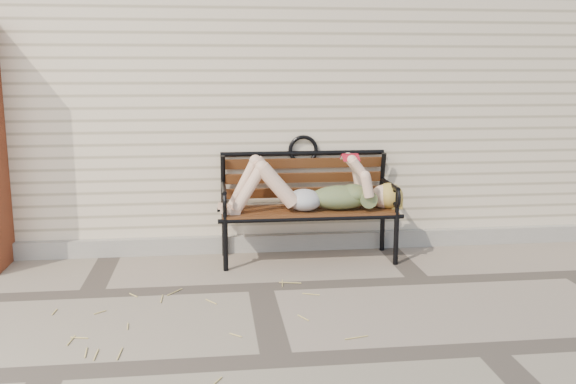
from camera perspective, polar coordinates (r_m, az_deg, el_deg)
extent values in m
plane|color=gray|center=(4.90, -2.47, -8.43)|extent=(80.00, 80.00, 0.00)
cube|color=beige|center=(7.62, -4.36, 9.99)|extent=(8.00, 4.00, 3.00)
cube|color=#A6A096|center=(5.80, -3.23, -4.56)|extent=(8.00, 0.10, 0.15)
cylinder|color=black|center=(5.24, -5.58, -4.71)|extent=(0.04, 0.04, 0.43)
cylinder|color=black|center=(5.65, -5.69, -3.53)|extent=(0.04, 0.04, 0.43)
cylinder|color=black|center=(5.45, 9.59, -4.18)|extent=(0.04, 0.04, 0.43)
cylinder|color=black|center=(5.85, 8.39, -3.09)|extent=(0.04, 0.04, 0.43)
cube|color=#563116|center=(5.45, 1.82, -1.69)|extent=(1.46, 0.47, 0.03)
cylinder|color=black|center=(5.25, 2.17, -2.40)|extent=(1.54, 0.04, 0.04)
cylinder|color=black|center=(5.67, 1.49, -1.40)|extent=(1.54, 0.04, 0.04)
torus|color=black|center=(5.68, 1.36, 3.75)|extent=(0.27, 0.03, 0.27)
ellipsoid|color=#0B3F4E|center=(5.45, 4.67, -0.49)|extent=(0.52, 0.30, 0.20)
ellipsoid|color=#0B3F4E|center=(5.46, 5.86, -0.11)|extent=(0.25, 0.29, 0.15)
ellipsoid|color=#A1A1A6|center=(5.40, 1.47, -0.72)|extent=(0.29, 0.33, 0.18)
sphere|color=beige|center=(5.53, 8.48, -0.39)|extent=(0.21, 0.21, 0.21)
ellipsoid|color=gold|center=(5.55, 8.96, -0.33)|extent=(0.24, 0.24, 0.22)
cube|color=maroon|center=(5.40, 5.53, 3.33)|extent=(0.13, 0.02, 0.02)
cube|color=beige|center=(5.37, 5.62, 3.00)|extent=(0.13, 0.08, 0.05)
cube|color=beige|center=(5.45, 5.44, 3.12)|extent=(0.13, 0.08, 0.05)
cube|color=maroon|center=(5.36, 5.63, 3.04)|extent=(0.14, 0.09, 0.05)
cube|color=maroon|center=(5.45, 5.43, 3.16)|extent=(0.14, 0.09, 0.05)
cylinder|color=tan|center=(4.05, -15.71, -13.06)|extent=(0.01, 0.16, 0.01)
cylinder|color=tan|center=(3.85, -7.89, -14.04)|extent=(0.12, 0.11, 0.01)
cylinder|color=tan|center=(4.99, -14.14, -8.31)|extent=(0.12, 0.09, 0.01)
cylinder|color=tan|center=(3.72, -1.78, -14.86)|extent=(0.08, 0.01, 0.01)
cylinder|color=tan|center=(4.66, 1.46, -9.41)|extent=(0.14, 0.04, 0.01)
cylinder|color=tan|center=(4.99, 7.19, -8.09)|extent=(0.08, 0.10, 0.01)
cylinder|color=tan|center=(3.94, -17.07, -13.84)|extent=(0.15, 0.10, 0.01)
cylinder|color=tan|center=(4.04, -15.03, -13.08)|extent=(0.01, 0.10, 0.01)
cylinder|color=tan|center=(3.49, -1.74, -16.68)|extent=(0.10, 0.10, 0.01)
cylinder|color=tan|center=(3.62, -16.09, -16.11)|extent=(0.11, 0.03, 0.01)
cylinder|color=tan|center=(4.71, 1.61, -9.18)|extent=(0.13, 0.11, 0.01)
cylinder|color=tan|center=(3.69, -15.42, -15.52)|extent=(0.08, 0.06, 0.01)
cylinder|color=tan|center=(4.17, -1.52, -11.91)|extent=(0.04, 0.09, 0.01)
cylinder|color=tan|center=(3.93, -16.99, -13.91)|extent=(0.14, 0.04, 0.01)
cylinder|color=tan|center=(4.71, 0.76, -9.16)|extent=(0.08, 0.11, 0.01)
cylinder|color=tan|center=(4.31, -21.21, -11.93)|extent=(0.13, 0.02, 0.01)
cylinder|color=tan|center=(4.47, -22.96, -11.20)|extent=(0.04, 0.16, 0.01)
cylinder|color=tan|center=(4.80, 0.32, -8.77)|extent=(0.04, 0.17, 0.01)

